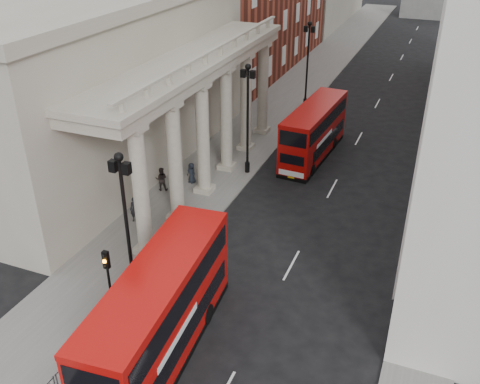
{
  "coord_description": "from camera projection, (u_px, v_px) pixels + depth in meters",
  "views": [
    {
      "loc": [
        12.53,
        -14.08,
        18.24
      ],
      "look_at": [
        1.86,
        12.42,
        2.69
      ],
      "focal_mm": 40.0,
      "sensor_mm": 36.0,
      "label": 1
    }
  ],
  "objects": [
    {
      "name": "lamp_post_south",
      "position": [
        126.0,
        220.0,
        25.42
      ],
      "size": [
        1.05,
        0.44,
        8.32
      ],
      "color": "black",
      "rests_on": "sidewalk_west"
    },
    {
      "name": "sidewalk_east",
      "position": [
        449.0,
        151.0,
        44.29
      ],
      "size": [
        3.0,
        140.0,
        0.12
      ],
      "primitive_type": "cube",
      "color": "slate",
      "rests_on": "ground"
    },
    {
      "name": "kerb",
      "position": [
        293.0,
        128.0,
        48.73
      ],
      "size": [
        0.2,
        140.0,
        0.14
      ],
      "primitive_type": "cube",
      "color": "slate",
      "rests_on": "ground"
    },
    {
      "name": "ground",
      "position": [
        100.0,
        357.0,
        24.31
      ],
      "size": [
        260.0,
        260.0,
        0.0
      ],
      "primitive_type": "plane",
      "color": "black",
      "rests_on": "ground"
    },
    {
      "name": "sidewalk_west",
      "position": [
        262.0,
        124.0,
        49.7
      ],
      "size": [
        6.0,
        140.0,
        0.12
      ],
      "primitive_type": "cube",
      "color": "slate",
      "rests_on": "ground"
    },
    {
      "name": "pedestrian_b",
      "position": [
        161.0,
        179.0,
        37.79
      ],
      "size": [
        1.03,
        0.93,
        1.73
      ],
      "primitive_type": "imported",
      "rotation": [
        0.0,
        0.0,
        3.54
      ],
      "color": "black",
      "rests_on": "sidewalk_west"
    },
    {
      "name": "pedestrian_c",
      "position": [
        192.0,
        173.0,
        38.85
      ],
      "size": [
        0.88,
        0.72,
        1.55
      ],
      "primitive_type": "imported",
      "rotation": [
        0.0,
        0.0,
        5.93
      ],
      "color": "black",
      "rests_on": "sidewalk_west"
    },
    {
      "name": "pedestrian_a",
      "position": [
        135.0,
        210.0,
        34.09
      ],
      "size": [
        0.71,
        0.57,
        1.69
      ],
      "primitive_type": "imported",
      "rotation": [
        0.0,
        0.0,
        0.31
      ],
      "color": "black",
      "rests_on": "sidewalk_west"
    },
    {
      "name": "traffic_light",
      "position": [
        108.0,
        275.0,
        24.6
      ],
      "size": [
        0.28,
        0.33,
        4.3
      ],
      "color": "black",
      "rests_on": "sidewalk_west"
    },
    {
      "name": "lamp_post_mid",
      "position": [
        248.0,
        112.0,
        38.45
      ],
      "size": [
        1.05,
        0.44,
        8.32
      ],
      "color": "black",
      "rests_on": "sidewalk_west"
    },
    {
      "name": "bus_far",
      "position": [
        314.0,
        131.0,
        42.49
      ],
      "size": [
        3.0,
        10.0,
        4.26
      ],
      "rotation": [
        0.0,
        0.0,
        -0.06
      ],
      "color": "#AB0A07",
      "rests_on": "ground"
    },
    {
      "name": "portico_building",
      "position": [
        114.0,
        90.0,
        39.55
      ],
      "size": [
        9.0,
        28.0,
        12.0
      ],
      "primitive_type": "cube",
      "color": "#9C9483",
      "rests_on": "ground"
    },
    {
      "name": "bus_near",
      "position": [
        160.0,
        312.0,
        23.41
      ],
      "size": [
        3.45,
        10.96,
        4.66
      ],
      "rotation": [
        0.0,
        0.0,
        0.08
      ],
      "color": "#BC0B08",
      "rests_on": "ground"
    },
    {
      "name": "crowd_barriers",
      "position": [
        119.0,
        313.0,
        25.92
      ],
      "size": [
        0.5,
        18.75,
        1.1
      ],
      "color": "gray",
      "rests_on": "sidewalk_west"
    },
    {
      "name": "lamp_post_north",
      "position": [
        308.0,
        59.0,
        51.48
      ],
      "size": [
        1.05,
        0.44,
        8.32
      ],
      "color": "black",
      "rests_on": "sidewalk_west"
    }
  ]
}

